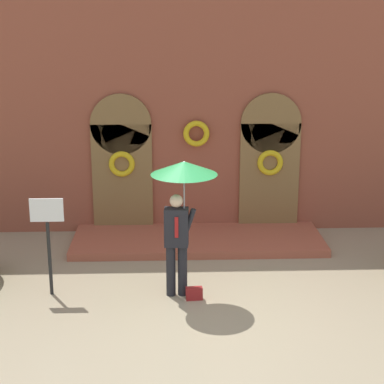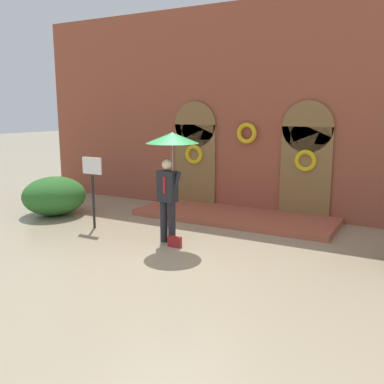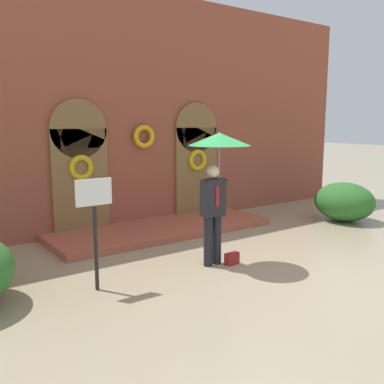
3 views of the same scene
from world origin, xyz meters
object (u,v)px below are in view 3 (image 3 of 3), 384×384
Objects in this scene: sign_post at (95,216)px; person_with_umbrella at (218,159)px; shrub_right at (344,202)px; handbag at (232,259)px.

person_with_umbrella is at bearing -2.90° from sign_post.
sign_post is 7.18m from shrub_right.
sign_post is at bearing 167.97° from handbag.
person_with_umbrella is 2.38m from sign_post.
shrub_right is at bearing 5.07° from sign_post.
handbag is 0.18× the size of shrub_right.
shrub_right is (7.12, 0.63, -0.66)m from sign_post.
sign_post is (-2.26, 0.11, -0.75)m from person_with_umbrella.
person_with_umbrella reaches higher than handbag.
sign_post is at bearing -174.93° from shrub_right.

